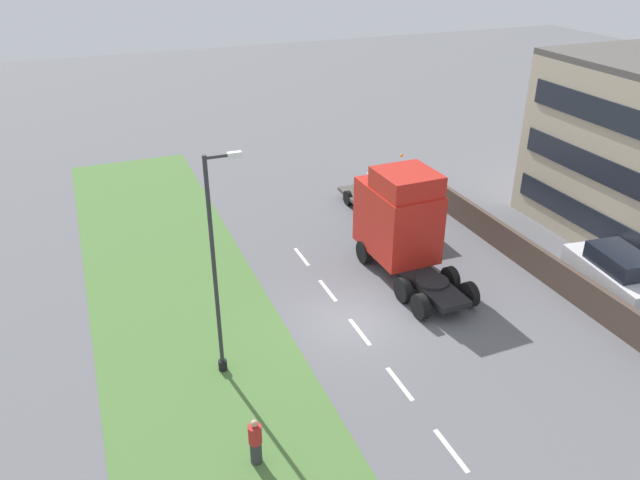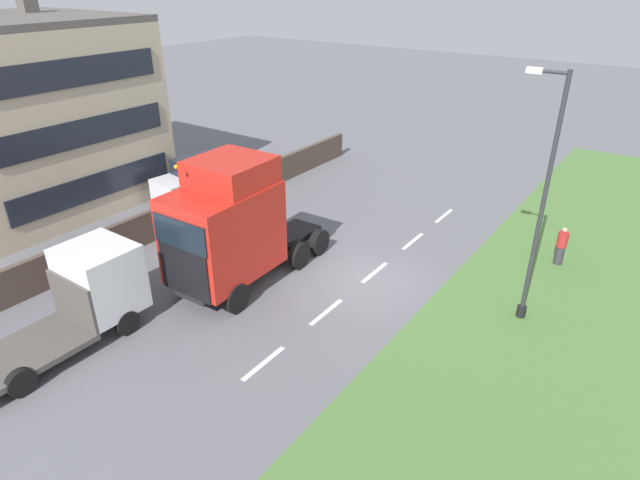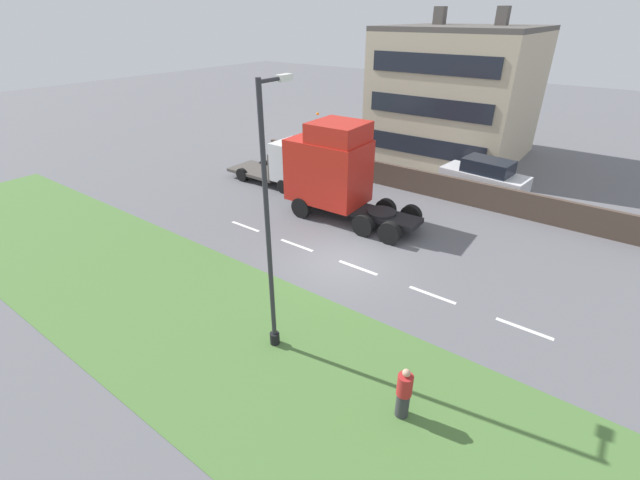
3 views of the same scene
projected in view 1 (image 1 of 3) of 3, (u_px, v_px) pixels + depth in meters
The scene contains 9 objects.
ground_plane at pixel (352, 322), 24.24m from camera, with size 120.00×120.00×0.00m, color slate.
grass_verge at pixel (199, 357), 22.27m from camera, with size 7.00×44.00×0.01m.
lane_markings at pixel (360, 332), 23.66m from camera, with size 0.16×14.60×0.00m.
boundary_wall at pixel (543, 265), 26.88m from camera, with size 0.25×24.00×1.35m.
lorry_cab at pixel (400, 221), 26.91m from camera, with size 2.74×6.86×4.86m.
flatbed_truck at pixel (389, 197), 31.55m from camera, with size 2.25×5.61×2.73m.
parked_car at pixel (615, 274), 25.50m from camera, with size 2.39×4.77×2.10m.
lamp_post at pixel (218, 278), 20.01m from camera, with size 1.27×0.30×7.85m.
pedestrian at pixel (255, 442), 17.64m from camera, with size 0.39×0.39×1.56m.
Camera 1 is at (-8.58, -18.23, 13.90)m, focal length 35.00 mm.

